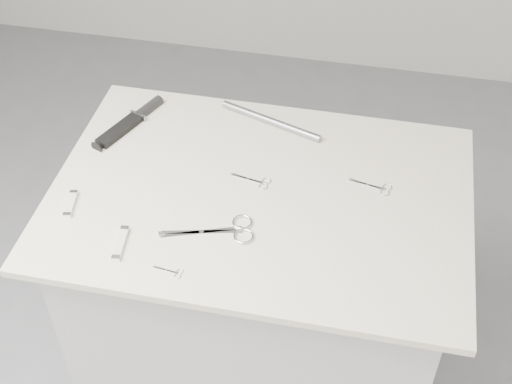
% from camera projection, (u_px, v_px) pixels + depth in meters
% --- Properties ---
extents(plinth, '(0.90, 0.60, 0.90)m').
position_uv_depth(plinth, '(259.00, 312.00, 2.02)').
color(plinth, '#B5B5B2').
rests_on(plinth, ground).
extents(display_board, '(1.00, 0.70, 0.02)m').
position_uv_depth(display_board, '(260.00, 196.00, 1.71)').
color(display_board, beige).
rests_on(display_board, plinth).
extents(large_shears, '(0.21, 0.11, 0.01)m').
position_uv_depth(large_shears, '(228.00, 230.00, 1.61)').
color(large_shears, silver).
rests_on(large_shears, display_board).
extents(embroidery_scissors_a, '(0.10, 0.05, 0.00)m').
position_uv_depth(embroidery_scissors_a, '(377.00, 188.00, 1.71)').
color(embroidery_scissors_a, silver).
rests_on(embroidery_scissors_a, display_board).
extents(embroidery_scissors_b, '(0.10, 0.05, 0.00)m').
position_uv_depth(embroidery_scissors_b, '(257.00, 181.00, 1.73)').
color(embroidery_scissors_b, silver).
rests_on(embroidery_scissors_b, display_board).
extents(tiny_scissors, '(0.07, 0.03, 0.00)m').
position_uv_depth(tiny_scissors, '(172.00, 272.00, 1.52)').
color(tiny_scissors, silver).
rests_on(tiny_scissors, display_board).
extents(sheathed_knife, '(0.12, 0.23, 0.03)m').
position_uv_depth(sheathed_knife, '(133.00, 120.00, 1.89)').
color(sheathed_knife, black).
rests_on(sheathed_knife, display_board).
extents(pocket_knife_a, '(0.03, 0.10, 0.01)m').
position_uv_depth(pocket_knife_a, '(121.00, 243.00, 1.58)').
color(pocket_knife_a, beige).
rests_on(pocket_knife_a, display_board).
extents(pocket_knife_b, '(0.03, 0.09, 0.01)m').
position_uv_depth(pocket_knife_b, '(71.00, 204.00, 1.67)').
color(pocket_knife_b, beige).
rests_on(pocket_knife_b, display_board).
extents(metal_rail, '(0.28, 0.12, 0.02)m').
position_uv_depth(metal_rail, '(271.00, 121.00, 1.89)').
color(metal_rail, gray).
rests_on(metal_rail, display_board).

